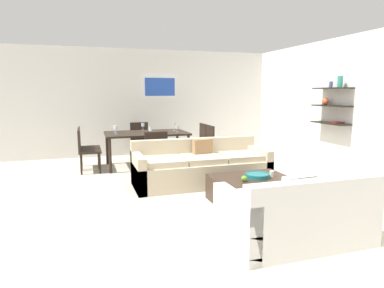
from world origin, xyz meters
TOP-DOWN VIEW (x-y plane):
  - ground_plane at (0.00, 0.00)m, footprint 18.00×18.00m
  - back_wall_unit at (0.30, 3.53)m, footprint 8.40×0.09m
  - right_wall_shelf_unit at (3.03, 0.60)m, footprint 0.34×8.20m
  - sofa_beige at (0.06, 0.34)m, footprint 2.37×0.90m
  - loveseat_white at (0.28, -2.17)m, footprint 1.55×0.90m
  - coffee_table at (0.43, -0.88)m, footprint 1.14×0.91m
  - decorative_bowl at (0.51, -0.88)m, footprint 0.35×0.35m
  - candle_jar at (0.74, -0.90)m, footprint 0.07×0.07m
  - apple_on_coffee_table at (0.23, -1.03)m, footprint 0.09×0.09m
  - dining_table at (-0.60, 2.08)m, footprint 1.77×1.03m
  - dining_chair_right_far at (0.69, 2.31)m, footprint 0.44×0.44m
  - dining_chair_head at (-0.60, 3.00)m, footprint 0.44×0.44m
  - dining_chair_left_far at (-1.89, 2.31)m, footprint 0.44×0.44m
  - dining_chair_right_near at (0.69, 1.84)m, footprint 0.44×0.44m
  - dining_chair_foot at (-0.60, 1.15)m, footprint 0.44×0.44m
  - dining_chair_left_near at (-1.89, 1.84)m, footprint 0.44×0.44m
  - wine_glass_right_near at (0.06, 1.95)m, footprint 0.07×0.07m
  - wine_glass_foot at (-0.60, 1.62)m, footprint 0.07×0.07m
  - wine_glass_right_far at (0.06, 2.20)m, footprint 0.06×0.06m
  - wine_glass_left_far at (-1.26, 2.20)m, footprint 0.07×0.07m
  - wine_glass_left_near at (-1.26, 1.95)m, footprint 0.07×0.07m
  - wine_glass_head at (-0.60, 2.53)m, footprint 0.07×0.07m

SIDE VIEW (x-z plane):
  - ground_plane at x=0.00m, z-range 0.00..0.00m
  - coffee_table at x=0.43m, z-range 0.00..0.38m
  - sofa_beige at x=0.06m, z-range -0.10..0.68m
  - loveseat_white at x=0.28m, z-range -0.10..0.68m
  - decorative_bowl at x=0.51m, z-range 0.38..0.45m
  - apple_on_coffee_table at x=0.23m, z-range 0.38..0.47m
  - candle_jar at x=0.74m, z-range 0.38..0.47m
  - dining_chair_right_far at x=0.69m, z-range 0.06..0.94m
  - dining_chair_head at x=-0.60m, z-range 0.06..0.94m
  - dining_chair_left_far at x=-1.89m, z-range 0.06..0.94m
  - dining_chair_right_near at x=0.69m, z-range 0.06..0.94m
  - dining_chair_foot at x=-0.60m, z-range 0.06..0.94m
  - dining_chair_left_near at x=-1.89m, z-range 0.06..0.94m
  - dining_table at x=-0.60m, z-range 0.31..1.06m
  - wine_glass_right_near at x=0.06m, z-range 0.78..0.92m
  - wine_glass_left_far at x=-1.26m, z-range 0.78..0.95m
  - wine_glass_head at x=-0.60m, z-range 0.79..0.95m
  - wine_glass_foot at x=-0.60m, z-range 0.78..0.95m
  - wine_glass_right_far at x=0.06m, z-range 0.79..0.97m
  - wine_glass_left_near at x=-1.26m, z-range 0.79..0.97m
  - right_wall_shelf_unit at x=3.03m, z-range 0.00..2.70m
  - back_wall_unit at x=0.30m, z-range 0.00..2.70m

